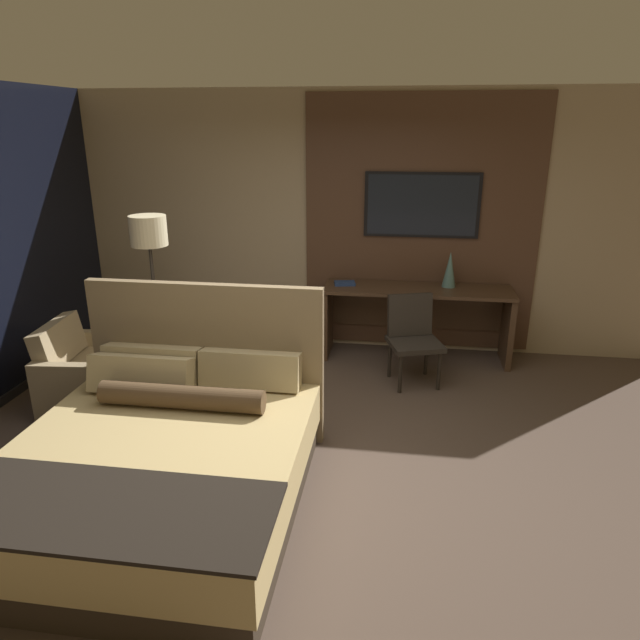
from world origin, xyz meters
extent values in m
plane|color=#4C3D33|center=(0.00, 0.00, 0.00)|extent=(16.00, 16.00, 0.00)
cube|color=tan|center=(0.00, 2.60, 1.40)|extent=(7.20, 0.06, 2.80)
cube|color=#4C3323|center=(0.77, 2.56, 1.40)|extent=(2.48, 0.03, 2.70)
cube|color=#33281E|center=(-0.92, -0.67, 0.11)|extent=(1.79, 1.97, 0.22)
cube|color=tan|center=(-0.92, -0.67, 0.37)|extent=(1.84, 2.03, 0.30)
cube|color=black|center=(-0.92, -1.33, 0.53)|extent=(1.86, 0.71, 0.02)
cube|color=#7F6B4C|center=(-0.92, 0.38, 0.64)|extent=(1.88, 0.08, 1.29)
cube|color=tan|center=(-1.31, 0.24, 0.66)|extent=(0.77, 0.23, 0.31)
cube|color=tan|center=(-0.53, 0.24, 0.66)|extent=(0.77, 0.23, 0.31)
cube|color=tan|center=(-1.31, 0.03, 0.66)|extent=(0.77, 0.25, 0.32)
cylinder|color=#4C3823|center=(-0.92, -0.17, 0.60)|extent=(1.20, 0.17, 0.17)
cube|color=#422D1E|center=(0.77, 2.25, 0.78)|extent=(1.98, 0.56, 0.03)
cube|color=#422D1E|center=(-0.19, 2.25, 0.38)|extent=(0.06, 0.50, 0.76)
cube|color=#422D1E|center=(1.73, 2.25, 0.38)|extent=(0.06, 0.50, 0.76)
cube|color=#422D1E|center=(0.77, 2.51, 0.46)|extent=(1.86, 0.02, 0.38)
cube|color=black|center=(0.77, 2.52, 1.63)|extent=(1.21, 0.04, 0.68)
cube|color=black|center=(0.77, 2.50, 1.63)|extent=(1.14, 0.01, 0.62)
cube|color=#28231E|center=(0.75, 1.59, 0.42)|extent=(0.60, 0.58, 0.05)
cube|color=#28231E|center=(0.69, 1.78, 0.65)|extent=(0.45, 0.23, 0.42)
cylinder|color=black|center=(0.62, 1.36, 0.20)|extent=(0.04, 0.04, 0.39)
cylinder|color=black|center=(0.99, 1.47, 0.20)|extent=(0.04, 0.04, 0.39)
cylinder|color=black|center=(0.51, 1.70, 0.20)|extent=(0.04, 0.04, 0.39)
cylinder|color=black|center=(0.88, 1.82, 0.20)|extent=(0.04, 0.04, 0.39)
cube|color=#998460|center=(-2.07, 0.76, 0.21)|extent=(0.92, 0.78, 0.41)
cube|color=#998460|center=(-2.43, 0.72, 0.59)|extent=(0.27, 0.71, 0.38)
cube|color=#998460|center=(-2.03, 0.36, 0.28)|extent=(0.86, 0.19, 0.55)
cube|color=#998460|center=(-2.11, 1.15, 0.28)|extent=(0.86, 0.19, 0.55)
cylinder|color=#282623|center=(-1.75, 1.32, 0.01)|extent=(0.28, 0.28, 0.03)
cylinder|color=#332D28|center=(-1.75, 1.32, 0.70)|extent=(0.03, 0.03, 1.40)
cylinder|color=beige|center=(-1.75, 1.32, 1.50)|extent=(0.34, 0.34, 0.28)
cone|color=#4C706B|center=(1.09, 2.35, 0.98)|extent=(0.15, 0.15, 0.38)
cube|color=navy|center=(-0.01, 2.27, 0.81)|extent=(0.24, 0.19, 0.03)
camera|label=1|loc=(0.58, -3.64, 2.44)|focal=32.00mm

